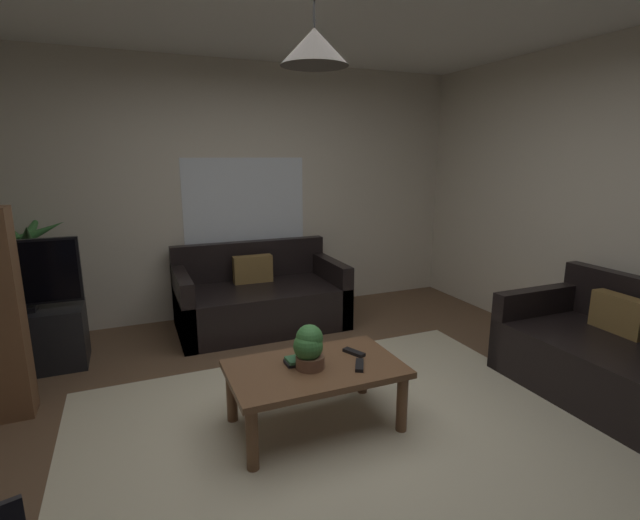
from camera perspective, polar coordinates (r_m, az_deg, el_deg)
floor at (r=3.13m, az=2.27°, el=-20.49°), size 5.05×5.02×0.02m
rug at (r=2.97m, az=4.03°, el=-22.18°), size 3.28×2.76×0.01m
wall_back at (r=5.05m, az=-10.00°, el=8.29°), size 5.17×0.06×2.65m
wall_right at (r=4.38m, az=34.49°, el=5.60°), size 0.06×5.02×2.65m
window_pane at (r=5.04m, az=-9.24°, el=7.04°), size 1.31×0.01×0.94m
couch_under_window at (r=4.74m, az=-7.43°, el=-4.94°), size 1.64×0.90×0.82m
couch_right_side at (r=3.97m, az=32.93°, el=-10.54°), size 0.90×1.48×0.82m
coffee_table at (r=3.00m, az=-0.60°, el=-14.07°), size 1.08×0.65×0.42m
book_on_table_0 at (r=2.99m, az=-3.04°, el=-12.50°), size 0.13×0.11×0.02m
book_on_table_1 at (r=2.98m, az=-3.05°, el=-12.20°), size 0.11×0.12×0.02m
remote_on_table_0 at (r=2.96m, az=4.91°, el=-12.85°), size 0.12×0.16×0.02m
remote_on_table_1 at (r=3.13m, az=4.22°, el=-11.33°), size 0.11×0.17×0.02m
potted_plant_on_table at (r=2.89m, az=-1.38°, el=-10.61°), size 0.19×0.19×0.28m
tv_stand at (r=4.46m, az=-32.73°, el=-8.40°), size 0.90×0.44×0.50m
tv at (r=4.29m, az=-33.65°, el=-1.63°), size 0.94×0.16×0.58m
potted_palm_corner at (r=4.87m, az=-32.39°, el=-2.91°), size 0.81×0.94×1.29m
pendant_lamp at (r=2.73m, az=-0.70°, el=24.89°), size 0.38×0.38×0.47m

